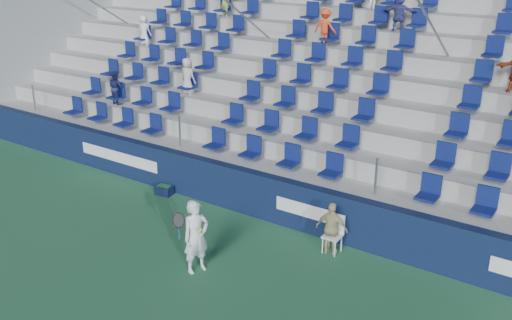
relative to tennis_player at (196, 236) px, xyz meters
The scene contains 7 objects.
ground 0.96m from the tennis_player, 156.51° to the right, with size 70.00×70.00×0.00m, color #2C6741.
sponsor_wall 3.00m from the tennis_player, 98.65° to the left, with size 24.00×0.32×1.20m.
grandstand 8.16m from the tennis_player, 93.19° to the left, with size 24.00×8.17×6.63m.
tennis_player is the anchor object (origin of this frame).
line_judge_chair 3.20m from the tennis_player, 50.21° to the left, with size 0.41×0.42×0.90m.
line_judge 3.08m from the tennis_player, 48.50° to the left, with size 0.74×0.31×1.26m, color tan.
ball_bin 4.29m from the tennis_player, 142.95° to the left, with size 0.52×0.38×0.27m.
Camera 1 is at (7.61, -7.92, 6.62)m, focal length 40.00 mm.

